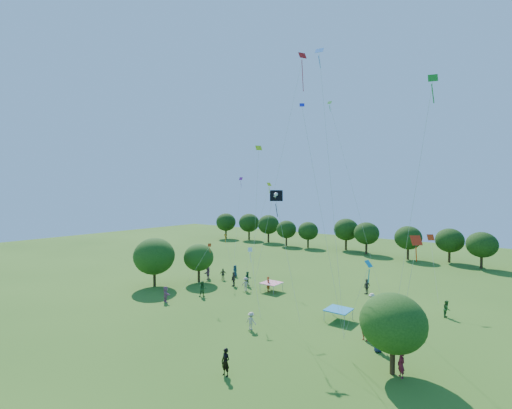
% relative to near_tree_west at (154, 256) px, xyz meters
% --- Properties ---
extents(ground, '(160.00, 160.00, 0.00)m').
position_rel_near_tree_west_xyz_m(ground, '(17.54, -15.43, -3.91)').
color(ground, '#3E6A1F').
extents(near_tree_west, '(5.23, 5.23, 6.27)m').
position_rel_near_tree_west_xyz_m(near_tree_west, '(0.00, 0.00, 0.00)').
color(near_tree_west, '#422B19').
rests_on(near_tree_west, ground).
extents(near_tree_north, '(4.04, 4.04, 5.16)m').
position_rel_near_tree_west_xyz_m(near_tree_north, '(2.95, 5.00, -0.58)').
color(near_tree_north, '#422B19').
rests_on(near_tree_north, ground).
extents(near_tree_east, '(4.32, 4.32, 5.41)m').
position_rel_near_tree_west_xyz_m(near_tree_east, '(30.64, -3.65, -0.45)').
color(near_tree_east, '#422B19').
rests_on(near_tree_east, ground).
extents(treeline, '(88.01, 8.77, 6.77)m').
position_rel_near_tree_west_xyz_m(treeline, '(15.81, 40.00, 0.18)').
color(treeline, '#422B19').
rests_on(treeline, ground).
extents(tent_red_stripe, '(2.20, 2.20, 1.10)m').
position_rel_near_tree_west_xyz_m(tent_red_stripe, '(13.38, 7.22, -2.88)').
color(tent_red_stripe, '#E41A47').
rests_on(tent_red_stripe, ground).
extents(tent_blue, '(2.20, 2.20, 1.10)m').
position_rel_near_tree_west_xyz_m(tent_blue, '(23.87, 3.15, -2.88)').
color(tent_blue, '#1C7BBA').
rests_on(tent_blue, ground).
extents(man_in_black, '(0.70, 0.46, 1.82)m').
position_rel_near_tree_west_xyz_m(man_in_black, '(21.90, -10.53, -3.00)').
color(man_in_black, black).
rests_on(man_in_black, ground).
extents(crowd_person_0, '(0.89, 0.75, 1.59)m').
position_rel_near_tree_west_xyz_m(crowd_person_0, '(28.86, -1.00, -3.12)').
color(crowd_person_0, navy).
rests_on(crowd_person_0, ground).
extents(crowd_person_1, '(0.81, 0.73, 1.83)m').
position_rel_near_tree_west_xyz_m(crowd_person_1, '(13.08, 7.00, -3.00)').
color(crowd_person_1, '#9E3D1C').
rests_on(crowd_person_1, ground).
extents(crowd_person_2, '(0.93, 1.01, 1.83)m').
position_rel_near_tree_west_xyz_m(crowd_person_2, '(8.20, 0.65, -3.00)').
color(crowd_person_2, '#225023').
rests_on(crowd_person_2, ground).
extents(crowd_person_3, '(1.22, 0.96, 1.70)m').
position_rel_near_tree_west_xyz_m(crowd_person_3, '(10.75, 5.48, -3.06)').
color(crowd_person_3, '#AC9B8A').
rests_on(crowd_person_3, ground).
extents(crowd_person_4, '(0.91, 0.98, 1.57)m').
position_rel_near_tree_west_xyz_m(crowd_person_4, '(4.85, 7.78, -3.13)').
color(crowd_person_4, '#3E3931').
rests_on(crowd_person_4, ground).
extents(crowd_person_5, '(1.72, 1.12, 1.73)m').
position_rel_near_tree_west_xyz_m(crowd_person_5, '(6.30, -3.16, -3.05)').
color(crowd_person_5, '#A66188').
rests_on(crowd_person_5, ground).
extents(crowd_person_6, '(0.63, 0.85, 1.53)m').
position_rel_near_tree_west_xyz_m(crowd_person_6, '(27.55, 1.54, -3.15)').
color(crowd_person_6, navy).
rests_on(crowd_person_6, ground).
extents(crowd_person_7, '(0.75, 0.57, 1.79)m').
position_rel_near_tree_west_xyz_m(crowd_person_7, '(27.40, 0.38, -3.02)').
color(crowd_person_7, maroon).
rests_on(crowd_person_7, ground).
extents(crowd_person_8, '(0.86, 1.06, 1.89)m').
position_rel_near_tree_west_xyz_m(crowd_person_8, '(9.58, 7.35, -2.97)').
color(crowd_person_8, '#245431').
rests_on(crowd_person_8, ground).
extents(crowd_person_9, '(1.04, 0.50, 1.56)m').
position_rel_near_tree_west_xyz_m(crowd_person_9, '(18.58, -3.51, -3.13)').
color(crowd_person_9, '#C1B09A').
rests_on(crowd_person_9, ground).
extents(crowd_person_10, '(0.80, 1.17, 1.83)m').
position_rel_near_tree_west_xyz_m(crowd_person_10, '(23.10, 13.15, -3.00)').
color(crowd_person_10, '#49443A').
rests_on(crowd_person_10, ground).
extents(crowd_person_11, '(1.17, 1.76, 1.77)m').
position_rel_near_tree_west_xyz_m(crowd_person_11, '(2.94, 6.73, -3.03)').
color(crowd_person_11, '#955781').
rests_on(crowd_person_11, ground).
extents(crowd_person_12, '(0.87, 0.58, 1.62)m').
position_rel_near_tree_west_xyz_m(crowd_person_12, '(4.89, 10.30, -3.11)').
color(crowd_person_12, navy).
rests_on(crowd_person_12, ground).
extents(crowd_person_13, '(0.74, 0.73, 1.69)m').
position_rel_near_tree_west_xyz_m(crowd_person_13, '(31.23, -3.74, -3.07)').
color(crowd_person_13, maroon).
rests_on(crowd_person_13, ground).
extents(crowd_person_14, '(0.48, 0.83, 1.64)m').
position_rel_near_tree_west_xyz_m(crowd_person_14, '(31.91, 10.31, -3.09)').
color(crowd_person_14, '#2B5C27').
rests_on(crowd_person_14, ground).
extents(crowd_person_15, '(0.69, 1.25, 1.82)m').
position_rel_near_tree_west_xyz_m(crowd_person_15, '(25.49, 7.75, -3.00)').
color(crowd_person_15, beige).
rests_on(crowd_person_15, ground).
extents(crowd_person_16, '(0.70, 1.16, 1.85)m').
position_rel_near_tree_west_xyz_m(crowd_person_16, '(8.15, 6.21, -2.99)').
color(crowd_person_16, '#483C39').
rests_on(crowd_person_16, ground).
extents(pirate_kite, '(3.61, 1.41, 11.04)m').
position_rel_near_tree_west_xyz_m(pirate_kite, '(19.97, -1.61, 7.77)').
color(pirate_kite, black).
extents(red_high_kite, '(4.60, 3.32, 24.80)m').
position_rel_near_tree_west_xyz_m(red_high_kite, '(19.10, 2.75, 17.36)').
color(red_high_kite, red).
extents(small_kite_0, '(1.87, 2.33, 8.10)m').
position_rel_near_tree_west_xyz_m(small_kite_0, '(31.89, -3.63, 4.32)').
color(small_kite_0, red).
extents(small_kite_1, '(1.84, 3.94, 6.29)m').
position_rel_near_tree_west_xyz_m(small_kite_1, '(29.92, 13.38, 2.81)').
color(small_kite_1, red).
extents(small_kite_2, '(0.80, 1.78, 16.39)m').
position_rel_near_tree_west_xyz_m(small_kite_2, '(12.79, 5.20, 10.87)').
color(small_kite_2, '#B9E614').
extents(small_kite_3, '(5.16, 2.62, 20.78)m').
position_rel_near_tree_west_xyz_m(small_kite_3, '(22.17, 8.40, 11.74)').
color(small_kite_3, '#1A8F24').
extents(small_kite_4, '(3.29, 1.22, 17.59)m').
position_rel_near_tree_west_xyz_m(small_kite_4, '(25.02, -3.83, 8.83)').
color(small_kite_4, '#141FD0').
extents(small_kite_5, '(3.10, 5.31, 13.23)m').
position_rel_near_tree_west_xyz_m(small_kite_5, '(3.33, 13.17, 7.60)').
color(small_kite_5, '#A11A95').
extents(small_kite_6, '(3.59, 3.01, 5.44)m').
position_rel_near_tree_west_xyz_m(small_kite_6, '(16.85, -1.23, 1.69)').
color(small_kite_6, white).
extents(small_kite_7, '(2.66, 2.09, 6.37)m').
position_rel_near_tree_west_xyz_m(small_kite_7, '(29.10, -4.63, 2.67)').
color(small_kite_7, '#0B83AC').
extents(small_kite_8, '(2.91, 1.61, 5.22)m').
position_rel_near_tree_west_xyz_m(small_kite_8, '(9.80, -0.54, 1.44)').
color(small_kite_8, red).
extents(small_kite_9, '(1.00, 0.75, 5.29)m').
position_rel_near_tree_west_xyz_m(small_kite_9, '(6.60, 6.59, 1.50)').
color(small_kite_9, orange).
extents(small_kite_10, '(2.26, 3.10, 12.23)m').
position_rel_near_tree_west_xyz_m(small_kite_10, '(9.19, 11.83, 7.35)').
color(small_kite_10, yellow).
extents(small_kite_11, '(2.92, 1.21, 18.24)m').
position_rel_near_tree_west_xyz_m(small_kite_11, '(32.14, -2.92, 11.39)').
color(small_kite_11, '#17811B').
extents(small_kite_12, '(3.18, 1.52, 22.37)m').
position_rel_near_tree_west_xyz_m(small_kite_12, '(24.89, -2.25, 14.62)').
color(small_kite_12, blue).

